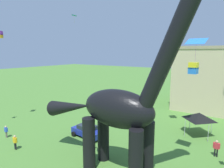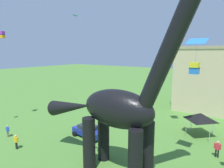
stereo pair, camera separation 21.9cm
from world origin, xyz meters
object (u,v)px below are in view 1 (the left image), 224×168
(person_photographer, at_px, (216,147))
(kite_mid_right, at_px, (74,15))
(parked_sedan_left, at_px, (87,131))
(dinosaur_sculpture, at_px, (117,108))
(kite_near_low, at_px, (193,68))
(person_near_flyer, at_px, (6,130))
(kite_high_right, at_px, (196,41))
(person_strolling_adult, at_px, (15,141))
(festival_canopy_tent, at_px, (199,116))
(kite_far_left, at_px, (179,39))

(person_photographer, relative_size, kite_mid_right, 1.53)
(parked_sedan_left, bearing_deg, person_photographer, 21.09)
(dinosaur_sculpture, xyz_separation_m, kite_near_low, (3.92, 9.79, 2.95))
(person_photographer, bearing_deg, parked_sedan_left, 172.01)
(person_near_flyer, relative_size, kite_high_right, 0.73)
(person_strolling_adult, bearing_deg, person_near_flyer, -40.95)
(person_strolling_adult, bearing_deg, kite_mid_right, -114.46)
(festival_canopy_tent, xyz_separation_m, kite_high_right, (0.72, -8.39, 8.93))
(kite_near_low, distance_m, kite_far_left, 5.11)
(person_strolling_adult, xyz_separation_m, kite_high_right, (16.58, 6.90, 10.48))
(person_photographer, distance_m, kite_far_left, 13.39)
(dinosaur_sculpture, height_order, person_near_flyer, dinosaur_sculpture)
(person_near_flyer, xyz_separation_m, kite_high_right, (20.49, 5.82, 10.54))
(dinosaur_sculpture, distance_m, festival_canopy_tent, 13.66)
(person_near_flyer, relative_size, kite_near_low, 1.19)
(dinosaur_sculpture, xyz_separation_m, festival_canopy_tent, (4.46, 12.48, -3.32))
(person_strolling_adult, bearing_deg, dinosaur_sculpture, 168.43)
(parked_sedan_left, xyz_separation_m, kite_high_right, (12.21, -0.00, 10.67))
(person_strolling_adult, relative_size, kite_near_low, 1.27)
(kite_high_right, height_order, kite_near_low, kite_high_right)
(parked_sedan_left, distance_m, person_strolling_adult, 8.18)
(person_photographer, relative_size, kite_high_right, 0.83)
(person_near_flyer, relative_size, kite_mid_right, 1.34)
(dinosaur_sculpture, height_order, kite_mid_right, dinosaur_sculpture)
(parked_sedan_left, bearing_deg, kite_far_left, 51.50)
(kite_mid_right, relative_size, kite_near_low, 0.89)
(dinosaur_sculpture, bearing_deg, kite_near_low, 62.27)
(festival_canopy_tent, height_order, kite_far_left, kite_far_left)
(kite_mid_right, bearing_deg, parked_sedan_left, -32.54)
(person_photographer, height_order, person_strolling_adult, person_photographer)
(kite_high_right, bearing_deg, dinosaur_sculpture, -141.76)
(person_near_flyer, xyz_separation_m, kite_near_low, (19.22, 11.53, 7.88))
(dinosaur_sculpture, height_order, festival_canopy_tent, dinosaur_sculpture)
(person_near_flyer, bearing_deg, festival_canopy_tent, -126.10)
(person_strolling_adult, xyz_separation_m, festival_canopy_tent, (15.86, 15.30, 1.55))
(kite_far_left, bearing_deg, festival_canopy_tent, -2.18)
(dinosaur_sculpture, xyz_separation_m, person_strolling_adult, (-11.40, -2.82, -4.87))
(person_photographer, distance_m, kite_mid_right, 23.64)
(person_photographer, bearing_deg, festival_canopy_tent, 96.13)
(person_photographer, distance_m, kite_near_low, 8.57)
(person_near_flyer, bearing_deg, person_strolling_adult, -177.31)
(parked_sedan_left, bearing_deg, kite_near_low, 33.57)
(person_near_flyer, bearing_deg, dinosaur_sculpture, -155.34)
(person_photographer, bearing_deg, kite_mid_right, 159.68)
(dinosaur_sculpture, relative_size, parked_sedan_left, 3.72)
(parked_sedan_left, relative_size, kite_near_low, 3.37)
(kite_far_left, bearing_deg, dinosaur_sculpture, -96.12)
(person_strolling_adult, height_order, festival_canopy_tent, festival_canopy_tent)
(person_photographer, relative_size, festival_canopy_tent, 0.56)
(person_near_flyer, bearing_deg, kite_far_left, -121.11)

